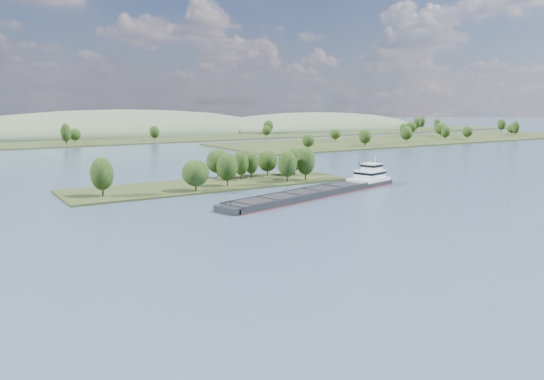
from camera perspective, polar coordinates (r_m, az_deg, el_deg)
ground at (r=134.56m, az=4.66°, el=-2.87°), size 1800.00×1800.00×0.00m
tree_island at (r=186.21m, az=-4.90°, el=1.78°), size 100.00×32.35×13.26m
right_bank at (r=422.57m, az=15.46°, el=5.35°), size 320.00×90.00×14.07m
back_shoreline at (r=395.70m, az=-19.32°, el=4.86°), size 900.00×60.00×15.69m
hill_east at (r=568.20m, az=4.63°, el=6.53°), size 260.00×140.00×36.00m
hill_west at (r=505.53m, az=-16.15°, el=5.83°), size 320.00×160.00×44.00m
cargo_barge at (r=168.63m, az=5.87°, el=0.07°), size 75.42×27.78×10.23m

